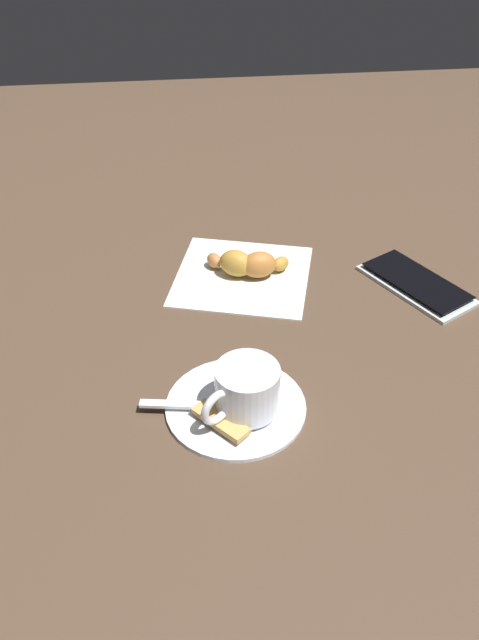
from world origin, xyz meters
TOP-DOWN VIEW (x-y plane):
  - ground_plane at (0.00, 0.00)m, footprint 1.80×1.80m
  - saucer at (0.11, -0.03)m, footprint 0.14×0.14m
  - espresso_cup at (0.12, -0.02)m, footprint 0.07×0.08m
  - teaspoon at (0.12, -0.03)m, footprint 0.04×0.14m
  - sugar_packet at (0.14, -0.04)m, footprint 0.06×0.05m
  - napkin at (-0.12, 0.01)m, footprint 0.20×0.20m
  - croissant at (-0.11, 0.01)m, footprint 0.06×0.11m
  - cell_phone at (-0.07, 0.22)m, footprint 0.16×0.13m

SIDE VIEW (x-z plane):
  - ground_plane at x=0.00m, z-range 0.00..0.00m
  - napkin at x=-0.12m, z-range 0.00..0.00m
  - saucer at x=0.11m, z-range 0.00..0.01m
  - cell_phone at x=-0.07m, z-range 0.00..0.01m
  - teaspoon at x=0.12m, z-range 0.01..0.02m
  - sugar_packet at x=0.14m, z-range 0.01..0.02m
  - croissant at x=-0.11m, z-range 0.00..0.04m
  - espresso_cup at x=0.12m, z-range 0.01..0.06m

